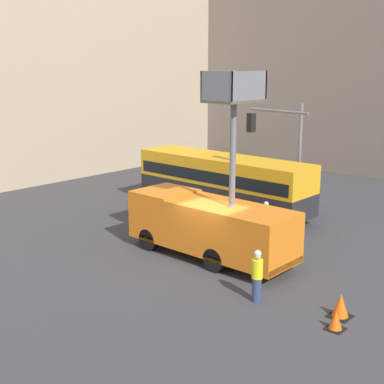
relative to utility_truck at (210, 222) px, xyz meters
name	(u,v)px	position (x,y,z in m)	size (l,w,h in m)	color
ground_plane	(206,266)	(-0.81, -0.47, -1.55)	(120.00, 120.00, 0.00)	#38383A
building_backdrop_side	(356,77)	(24.89, 5.99, 5.33)	(10.00, 28.00, 13.74)	gray
utility_truck	(210,222)	(0.00, 0.00, 0.00)	(2.36, 7.38, 7.58)	orange
city_bus	(223,179)	(5.89, 4.09, 0.26)	(2.54, 10.20, 3.05)	#232328
traffic_light_pole	(283,141)	(7.24, 1.29, 2.46)	(4.01, 3.76, 5.85)	slate
road_worker_near_truck	(257,276)	(-2.13, -3.89, -0.63)	(0.38, 0.38, 1.82)	navy
road_worker_directing	(266,220)	(3.66, -0.25, -0.68)	(0.38, 0.38, 1.75)	navy
traffic_cone_near_truck	(336,321)	(-2.14, -6.81, -1.26)	(0.53, 0.53, 0.61)	black
traffic_cone_mid_road	(340,306)	(-1.28, -6.52, -1.18)	(0.68, 0.68, 0.78)	black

